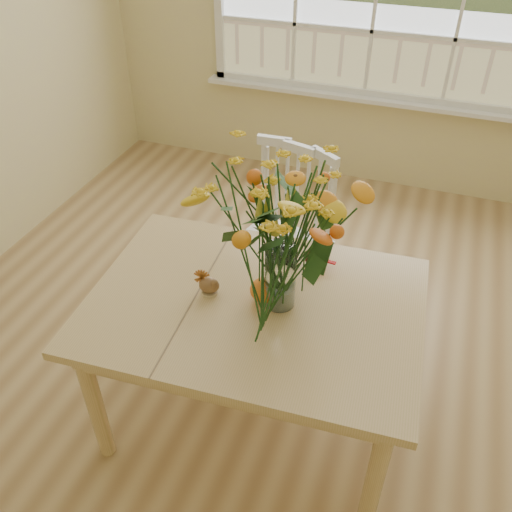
% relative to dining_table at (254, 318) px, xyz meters
% --- Properties ---
extents(floor, '(4.00, 4.50, 0.01)m').
position_rel_dining_table_xyz_m(floor, '(-0.01, 0.18, -0.63)').
color(floor, '#A37D4F').
rests_on(floor, ground).
extents(dining_table, '(1.39, 1.04, 0.72)m').
position_rel_dining_table_xyz_m(dining_table, '(0.00, 0.00, 0.00)').
color(dining_table, tan).
rests_on(dining_table, floor).
extents(windsor_chair, '(0.56, 0.54, 0.99)m').
position_rel_dining_table_xyz_m(windsor_chair, '(-0.10, 0.74, -0.07)').
color(windsor_chair, white).
rests_on(windsor_chair, floor).
extents(flower_vase, '(0.58, 0.58, 0.69)m').
position_rel_dining_table_xyz_m(flower_vase, '(0.10, 0.03, 0.51)').
color(flower_vase, white).
rests_on(flower_vase, dining_table).
extents(pumpkin, '(0.12, 0.12, 0.09)m').
position_rel_dining_table_xyz_m(pumpkin, '(0.03, 0.03, 0.14)').
color(pumpkin, orange).
rests_on(pumpkin, dining_table).
extents(turkey_figurine, '(0.10, 0.08, 0.11)m').
position_rel_dining_table_xyz_m(turkey_figurine, '(-0.19, -0.01, 0.13)').
color(turkey_figurine, '#CCB78C').
rests_on(turkey_figurine, dining_table).
extents(dark_gourd, '(0.13, 0.09, 0.07)m').
position_rel_dining_table_xyz_m(dark_gourd, '(0.16, 0.31, 0.13)').
color(dark_gourd, '#38160F').
rests_on(dark_gourd, dining_table).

